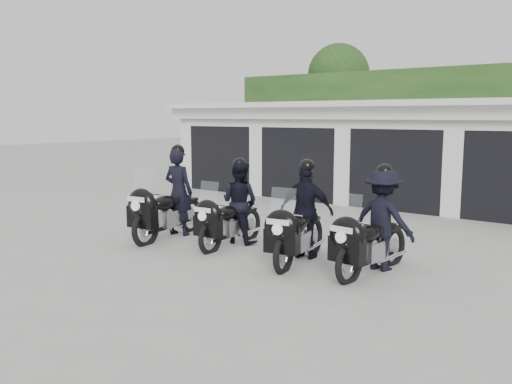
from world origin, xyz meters
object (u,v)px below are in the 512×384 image
Objects in this scene: police_bike_d at (378,225)px; police_bike_a at (169,200)px; police_bike_b at (234,207)px; police_bike_c at (303,217)px.

police_bike_a is at bearing -170.92° from police_bike_d.
police_bike_b is (1.48, 0.36, -0.05)m from police_bike_a.
police_bike_b is 1.74m from police_bike_c.
police_bike_d is (3.08, -0.02, 0.03)m from police_bike_b.
police_bike_a is 1.52m from police_bike_b.
police_bike_d is at bearing -5.18° from police_bike_b.
police_bike_a is 3.21m from police_bike_c.
police_bike_b is 0.97× the size of police_bike_d.
police_bike_b is at bearing 162.81° from police_bike_c.
police_bike_a is at bearing 172.15° from police_bike_c.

